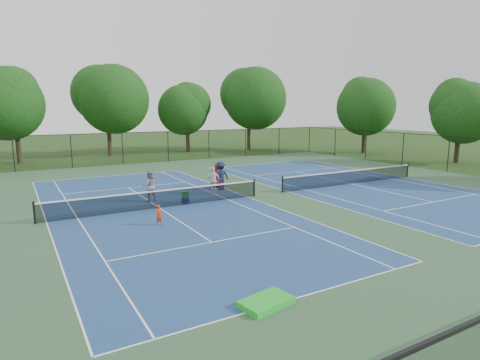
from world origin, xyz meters
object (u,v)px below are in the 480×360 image
tree_back_b (107,96)px  tree_side_e (366,104)px  bystander_b (221,176)px  child_player (159,215)px  ball_crate (185,201)px  tree_back_a (14,100)px  tree_back_d (249,96)px  bystander_c (218,175)px  tree_side_f (461,108)px  instructor (149,186)px  tree_back_c (187,106)px  ball_hopper (185,194)px  bystander_a (213,180)px

tree_back_b → tree_side_e: tree_back_b is taller
bystander_b → child_player: bearing=34.6°
tree_side_e → ball_crate: (-28.37, -13.60, -5.66)m
tree_back_a → ball_crate: tree_back_a is taller
tree_back_d → bystander_b: size_ratio=5.57×
ball_crate → bystander_b: bearing=34.2°
bystander_c → ball_crate: 4.98m
tree_back_a → ball_crate: bearing=-72.1°
tree_side_f → instructor: tree_side_f is taller
tree_back_c → ball_crate: size_ratio=22.32×
tree_back_b → ball_hopper: tree_back_b is taller
child_player → bystander_a: 7.10m
tree_back_a → bystander_b: size_ratio=4.91×
ball_crate → bystander_c: bearing=41.4°
bystander_b → tree_side_e: bearing=-164.5°
tree_back_c → ball_crate: tree_back_c is taller
tree_back_a → bystander_c: (11.33, -20.34, -5.21)m
child_player → ball_hopper: size_ratio=2.44×
child_player → bystander_c: size_ratio=0.57×
tree_back_b → bystander_c: tree_back_b is taller
bystander_c → tree_side_e: bearing=-163.3°
tree_back_c → ball_crate: (-10.37, -24.60, -5.33)m
tree_back_b → bystander_a: bearing=-87.4°
tree_back_a → tree_back_b: (9.00, 2.00, 0.56)m
child_player → bystander_a: size_ratio=0.56×
tree_back_c → tree_side_f: (19.00, -22.00, -0.23)m
tree_back_d → ball_crate: 30.64m
tree_back_c → tree_side_e: size_ratio=0.95×
child_player → tree_back_c: bearing=40.7°
tree_side_f → child_player: size_ratio=8.56×
tree_back_b → bystander_b: (2.09, -23.25, -5.66)m
tree_back_a → bystander_b: (11.09, -21.25, -5.11)m
bystander_a → bystander_c: (1.22, 1.80, -0.02)m
tree_back_c → bystander_a: size_ratio=4.94×
tree_side_f → bystander_c: 26.05m
tree_back_b → tree_back_c: (9.00, -1.00, -1.11)m
tree_back_d → bystander_b: (-14.91, -21.25, -5.89)m
tree_side_f → ball_hopper: 29.86m
tree_back_c → child_player: bearing=-114.9°
tree_side_f → ball_crate: (-29.37, -2.60, -5.10)m
tree_side_e → ball_hopper: size_ratio=22.85×
tree_side_f → tree_back_c: bearing=130.8°
tree_back_a → bystander_a: (10.11, -22.15, -5.19)m
tree_side_f → bystander_b: size_ratio=4.36×
bystander_c → tree_back_b: bearing=-90.1°
tree_back_b → tree_back_c: 9.12m
bystander_c → ball_hopper: bystander_c is taller
tree_back_c → bystander_a: tree_back_c is taller
tree_back_b → tree_back_c: tree_back_b is taller
child_player → bystander_b: bearing=19.0°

